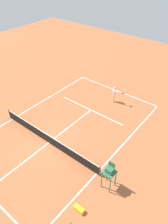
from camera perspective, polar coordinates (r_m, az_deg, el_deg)
name	(u,v)px	position (r m, az deg, el deg)	size (l,w,h in m)	color
ground_plane	(49,143)	(19.31, -9.30, -8.02)	(60.00, 60.00, 0.00)	#B76038
court_lines	(49,143)	(19.31, -9.30, -8.02)	(10.48, 22.29, 0.01)	white
tennis_net	(48,139)	(18.96, -9.45, -6.97)	(11.08, 0.10, 1.07)	#4C4C51
player_serving	(115,93)	(23.53, 8.10, 4.92)	(1.35, 0.49, 1.80)	beige
tennis_ball	(105,108)	(22.93, 5.59, 0.97)	(0.07, 0.07, 0.07)	#CCE033
umpire_chair	(110,172)	(15.15, 6.80, -15.45)	(0.80, 0.80, 2.41)	#2D6B4C
equipment_bag	(79,209)	(15.31, -1.36, -24.31)	(0.76, 0.32, 0.30)	yellow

